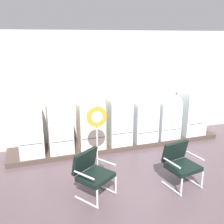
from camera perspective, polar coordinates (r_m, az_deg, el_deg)
The scene contains 13 objects.
ground at distance 5.19m, azimuth 13.65°, elevation -20.33°, with size 12.00×10.00×0.05m, color #534348.
back_wall at distance 7.63m, azimuth -0.12°, elevation 5.71°, with size 11.76×0.12×3.20m.
display_plinth at distance 7.51m, azimuth 1.43°, elevation -6.90°, with size 6.09×0.95×0.13m, color #483932.
refrigerator_0 at distance 6.67m, azimuth -17.86°, elevation -2.45°, with size 0.60×0.64×1.58m.
refrigerator_1 at distance 6.73m, azimuth -11.59°, elevation -2.23°, with size 0.62×0.64×1.50m.
refrigerator_2 at distance 6.85m, azimuth -4.75°, elevation -1.68°, with size 0.68×0.62×1.49m.
refrigerator_3 at distance 7.08m, azimuth 1.50°, elevation -0.66°, with size 0.62×0.65×1.56m.
refrigerator_4 at distance 7.39m, azimuth 7.12°, elevation -0.90°, with size 0.67×0.64×1.38m.
refrigerator_5 at distance 7.76m, azimuth 12.03°, elevation -0.39°, with size 0.64×0.70×1.35m.
refrigerator_6 at distance 8.19m, azimuth 17.38°, elevation 1.27°, with size 0.69×0.70×1.65m.
armchair_left at distance 5.15m, azimuth -4.45°, elevation -13.10°, with size 0.87×0.88×0.91m.
armchair_right at distance 5.67m, azimuth 14.96°, elevation -10.74°, with size 0.76×0.75×0.91m.
sign_stand at distance 5.95m, azimuth -3.33°, elevation -5.90°, with size 0.47×0.32×1.55m.
Camera 1 is at (-2.37, -3.45, 3.05)m, focal length 41.12 mm.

